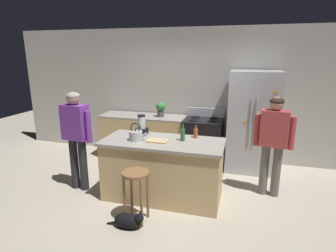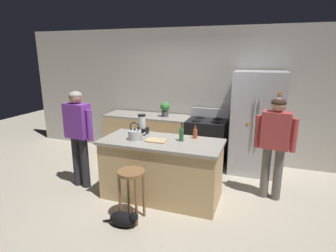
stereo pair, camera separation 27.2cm
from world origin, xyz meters
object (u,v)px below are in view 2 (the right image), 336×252
Objects in this scene: cat at (124,219)px; cutting_board at (156,141)px; bar_stool at (132,182)px; blender_appliance at (142,126)px; chef_knife at (158,140)px; bottle_olive_oil at (181,134)px; kitchen_island at (161,169)px; refrigerator at (257,123)px; stove_range at (206,142)px; person_by_island_left at (78,130)px; potted_plant at (165,108)px; bottle_cooking_sauce at (195,133)px; tea_kettle at (135,134)px; person_by_sink_right at (275,140)px.

cutting_board is (0.13, 0.83, 0.83)m from cat.
cutting_board reaches higher than bar_stool.
blender_appliance is (-0.27, 0.93, 0.51)m from bar_stool.
bar_stool is 0.77m from chef_knife.
bottle_olive_oil reaches higher than bar_stool.
kitchen_island is at bearing 77.98° from cat.
refrigerator is 6.28× the size of cutting_board.
refrigerator is 1.04m from stove_range.
potted_plant is (0.90, 1.64, 0.12)m from person_by_island_left.
stove_range is 0.68× the size of person_by_island_left.
cutting_board reaches higher than kitchen_island.
cutting_board is at bearing 81.07° from cat.
kitchen_island is at bearing -28.84° from blender_appliance.
bottle_olive_oil is (0.29, 0.08, 0.56)m from kitchen_island.
refrigerator reaches higher than cat.
kitchen_island is 0.64m from bottle_olive_oil.
bar_stool is at bearing 79.07° from cat.
refrigerator is at bearing 54.77° from bottle_cooking_sauce.
person_by_island_left is at bearing -161.84° from blender_appliance.
kitchen_island is at bearing -104.00° from stove_range.
chef_knife is at bearing 0.00° from cutting_board.
refrigerator is 3.63× the size of cat.
refrigerator is 2.32m from tea_kettle.
bottle_cooking_sauce is (0.63, 1.17, 0.90)m from cat.
potted_plant is at bearing 61.29° from person_by_island_left.
chef_knife is (-1.63, -0.59, 0.00)m from person_by_sink_right.
potted_plant reaches higher than cat.
person_by_sink_right is at bearing 11.84° from person_by_island_left.
bar_stool is 1.36× the size of cat.
blender_appliance is at bearing 94.82° from tea_kettle.
bottle_cooking_sauce is at bearing 51.67° from bottle_olive_oil.
person_by_sink_right is 5.68× the size of bottle_olive_oil.
person_by_sink_right is (3.00, 0.63, -0.03)m from person_by_island_left.
person_by_island_left reaches higher than kitchen_island.
bar_stool is 2.57× the size of tea_kettle.
blender_appliance is 1.16× the size of tea_kettle.
stove_range is 1.64m from person_by_sink_right.
bar_stool reaches higher than cat.
potted_plant is 1.68m from chef_knife.
refrigerator reaches higher than person_by_island_left.
cat is (-1.49, -2.39, -0.83)m from refrigerator.
kitchen_island is 0.96× the size of refrigerator.
person_by_island_left reaches higher than tea_kettle.
bottle_cooking_sauce reaches higher than cutting_board.
refrigerator is at bearing -1.53° from stove_range.
person_by_island_left reaches higher than person_by_sink_right.
bottle_olive_oil reaches higher than cat.
blender_appliance reaches higher than kitchen_island.
kitchen_island is 1.65× the size of stove_range.
person_by_sink_right is 5.23× the size of potted_plant.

